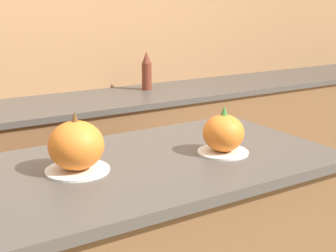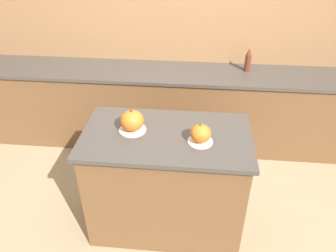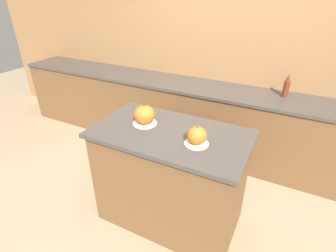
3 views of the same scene
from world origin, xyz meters
name	(u,v)px [view 3 (image 3 of 3)]	position (x,y,z in m)	size (l,w,h in m)	color
ground_plane	(170,216)	(0.00, 0.00, 0.00)	(12.00, 12.00, 0.00)	tan
wall_back	(228,55)	(0.00, 1.59, 1.25)	(8.00, 0.06, 2.50)	#9E7047
kitchen_island	(170,178)	(0.00, 0.00, 0.48)	(1.30, 0.73, 0.96)	brown
back_counter	(214,122)	(0.00, 1.26, 0.46)	(6.00, 0.60, 0.92)	brown
pumpkin_cake_left	(144,115)	(-0.27, 0.03, 1.04)	(0.21, 0.21, 0.20)	silver
pumpkin_cake_right	(197,136)	(0.26, -0.07, 1.03)	(0.19, 0.19, 0.18)	silver
bottle_tall	(287,86)	(0.74, 1.36, 1.04)	(0.07, 0.07, 0.26)	maroon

